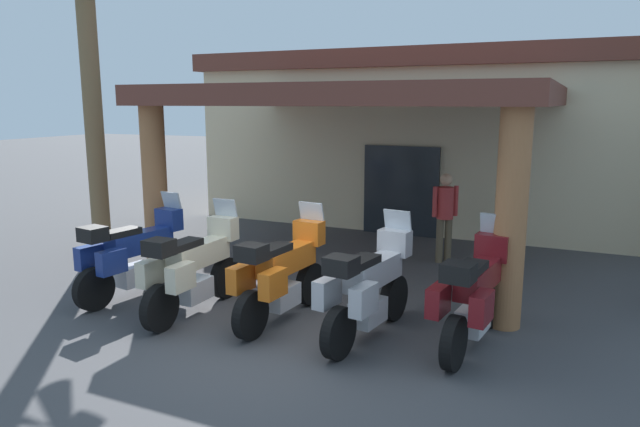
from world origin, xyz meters
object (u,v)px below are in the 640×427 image
at_px(motorcycle_cream, 193,268).
at_px(motorcycle_orange, 281,274).
at_px(motorcycle_blue, 133,255).
at_px(motorcycle_maroon, 474,295).
at_px(pedestrian, 445,211).
at_px(motorcycle_silver, 368,288).
at_px(motel_building, 434,134).
at_px(palm_tree_roadside, 88,27).

distance_m(motorcycle_cream, motorcycle_orange, 1.35).
distance_m(motorcycle_blue, motorcycle_orange, 2.66).
height_order(motorcycle_maroon, pedestrian, pedestrian).
distance_m(motorcycle_cream, motorcycle_silver, 2.66).
relative_size(motel_building, motorcycle_silver, 5.67).
bearing_deg(motorcycle_maroon, motorcycle_blue, 99.29).
height_order(motorcycle_orange, pedestrian, pedestrian).
xyz_separation_m(pedestrian, palm_tree_roadside, (-7.02, -1.62, 3.56)).
relative_size(motorcycle_cream, palm_tree_roadside, 0.34).
distance_m(motorcycle_orange, motorcycle_maroon, 2.66).
height_order(motorcycle_silver, palm_tree_roadside, palm_tree_roadside).
height_order(motorcycle_blue, palm_tree_roadside, palm_tree_roadside).
distance_m(motorcycle_silver, palm_tree_roadside, 8.21).
relative_size(motorcycle_blue, motorcycle_orange, 0.99).
bearing_deg(motorcycle_silver, motel_building, 16.96).
bearing_deg(motel_building, motorcycle_maroon, -72.70).
distance_m(motel_building, palm_tree_roadside, 9.12).
distance_m(motel_building, motorcycle_cream, 9.58).
bearing_deg(motel_building, pedestrian, -73.26).
height_order(motorcycle_silver, pedestrian, pedestrian).
xyz_separation_m(motorcycle_silver, pedestrian, (0.25, 4.18, 0.32)).
bearing_deg(pedestrian, motorcycle_blue, -82.80).
bearing_deg(motorcycle_silver, motorcycle_blue, 97.73).
xyz_separation_m(motel_building, motorcycle_silver, (1.00, -9.23, -1.53)).
bearing_deg(pedestrian, motorcycle_maroon, -20.68).
xyz_separation_m(motel_building, motorcycle_blue, (-2.98, -9.02, -1.53)).
bearing_deg(motorcycle_cream, motorcycle_silver, -84.52).
distance_m(motel_building, motorcycle_maroon, 9.42).
distance_m(motorcycle_blue, motorcycle_maroon, 5.31).
bearing_deg(motorcycle_maroon, motel_building, 23.61).
relative_size(motorcycle_cream, pedestrian, 1.26).
distance_m(motorcycle_orange, palm_tree_roadside, 7.10).
height_order(motorcycle_blue, motorcycle_silver, same).
relative_size(motorcycle_silver, palm_tree_roadside, 0.34).
bearing_deg(motorcycle_orange, motorcycle_silver, -88.80).
xyz_separation_m(motorcycle_blue, motorcycle_orange, (2.66, -0.07, 0.00)).
distance_m(motel_building, motorcycle_blue, 9.62).
bearing_deg(motorcycle_orange, palm_tree_roadside, 73.37).
relative_size(motel_building, motorcycle_maroon, 5.65).
distance_m(motorcycle_maroon, pedestrian, 4.11).
xyz_separation_m(motorcycle_maroon, pedestrian, (-1.08, 3.95, 0.32)).
distance_m(motorcycle_blue, motorcycle_silver, 3.99).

